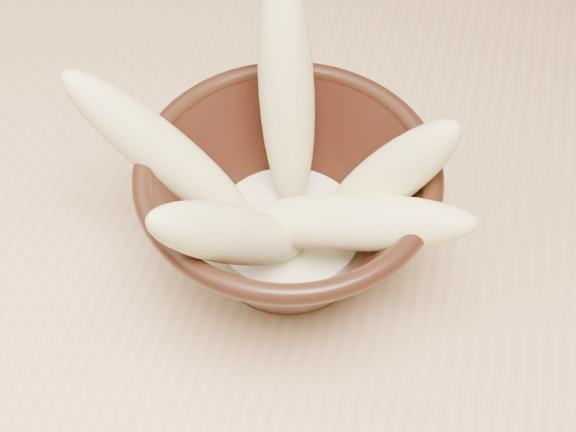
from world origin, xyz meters
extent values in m
cube|color=tan|center=(0.00, 0.00, 0.73)|extent=(1.20, 0.80, 0.04)
cylinder|color=tan|center=(-0.54, 0.34, 0.35)|extent=(0.05, 0.05, 0.71)
cylinder|color=black|center=(-0.20, -0.12, 0.76)|extent=(0.08, 0.08, 0.01)
cylinder|color=black|center=(-0.20, -0.12, 0.78)|extent=(0.08, 0.08, 0.01)
torus|color=black|center=(-0.20, -0.12, 0.85)|extent=(0.19, 0.19, 0.01)
cylinder|color=beige|center=(-0.20, -0.12, 0.78)|extent=(0.11, 0.11, 0.02)
ellipsoid|color=#CDBE79|center=(-0.21, -0.07, 0.87)|extent=(0.07, 0.10, 0.17)
ellipsoid|color=#CDBE79|center=(-0.28, -0.12, 0.85)|extent=(0.14, 0.04, 0.14)
ellipsoid|color=#CDBE79|center=(-0.14, -0.11, 0.85)|extent=(0.10, 0.04, 0.13)
ellipsoid|color=#CDBE79|center=(-0.16, -0.14, 0.83)|extent=(0.16, 0.04, 0.09)
ellipsoid|color=#CDBE79|center=(-0.22, -0.17, 0.85)|extent=(0.10, 0.12, 0.14)
camera|label=1|loc=(-0.12, -0.43, 1.23)|focal=50.00mm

